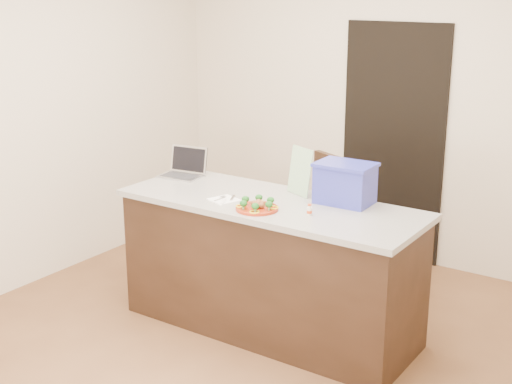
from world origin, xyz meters
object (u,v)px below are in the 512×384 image
Objects in this scene: blue_box at (345,183)px; chair at (326,219)px; plate at (257,208)px; napkin at (224,200)px; island at (270,266)px; yogurt_bottle at (309,211)px; laptop at (184,168)px.

chair is at bearing 127.53° from blue_box.
plate reaches higher than napkin.
island is 1.94× the size of chair.
island is at bearing 98.40° from plate.
blue_box is at bearing 29.88° from napkin.
chair is at bearing 86.90° from island.
yogurt_bottle is at bearing 4.11° from napkin.
napkin is (-0.26, -0.15, 0.46)m from island.
napkin is 0.80m from blue_box.
island is 7.56× the size of plate.
napkin is at bearing -149.94° from island.
plate is at bearing -8.97° from napkin.
plate is 3.78× the size of yogurt_bottle.
chair reaches higher than plate.
plate is 0.83× the size of laptop.
napkin is 0.45× the size of blue_box.
island is 5.45× the size of blue_box.
napkin is at bearing -84.86° from chair.
napkin is 2.34× the size of yogurt_bottle.
yogurt_bottle is 0.22× the size of laptop.
plate is (0.03, -0.20, 0.47)m from island.
island is 0.55m from napkin.
island is 12.22× the size of napkin.
laptop is 0.86× the size of blue_box.
plate is 0.30m from napkin.
napkin is at bearing -36.08° from laptop.
chair is (0.01, 0.91, -0.33)m from plate.
laptop is at bearing -179.00° from blue_box.
plate is 0.34m from yogurt_bottle.
laptop is at bearing -125.61° from chair.
blue_box is 0.75m from chair.
laptop reaches higher than napkin.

